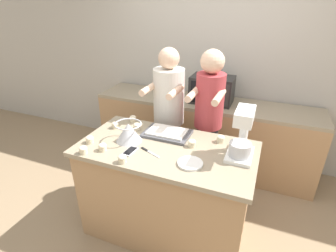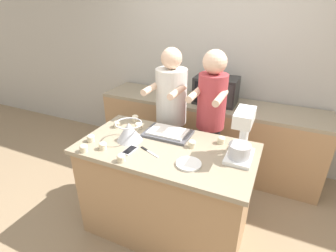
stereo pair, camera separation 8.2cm
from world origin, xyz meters
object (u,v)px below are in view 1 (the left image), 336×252
object	(u,v)px
knife	(149,152)
cupcake_1	(137,126)
mixing_bowl	(129,132)
cupcake_4	(102,147)
cupcake_3	(90,139)
cupcake_6	(133,118)
small_plate	(190,163)
cell_phone	(130,151)
cupcake_0	(122,159)
cupcake_7	(83,150)
cupcake_5	(221,139)
baking_tray	(167,133)
stand_mixer	(242,137)
cupcake_2	(192,143)
microwave_oven	(212,90)
person_right	(208,125)
person_left	(169,121)
cupcake_8	(115,125)

from	to	relation	value
knife	cupcake_1	world-z (taller)	cupcake_1
mixing_bowl	cupcake_4	xyz separation A→B (m)	(-0.12, -0.23, -0.06)
cupcake_3	cupcake_6	world-z (taller)	same
knife	cupcake_4	size ratio (longest dim) A/B	3.09
small_plate	cupcake_3	world-z (taller)	cupcake_3
knife	cell_phone	bearing A→B (deg)	-160.24
cupcake_0	cupcake_7	bearing A→B (deg)	-179.12
cupcake_5	cupcake_6	world-z (taller)	same
cupcake_7	baking_tray	bearing A→B (deg)	47.72
stand_mixer	cupcake_5	bearing A→B (deg)	137.73
stand_mixer	cupcake_0	world-z (taller)	stand_mixer
cupcake_1	cupcake_6	distance (m)	0.19
baking_tray	cupcake_0	distance (m)	0.57
stand_mixer	cupcake_2	xyz separation A→B (m)	(-0.40, 0.00, -0.15)
baking_tray	small_plate	size ratio (longest dim) A/B	2.17
microwave_oven	knife	distance (m)	1.41
person_right	cupcake_7	bearing A→B (deg)	-129.40
cupcake_3	cupcake_5	distance (m)	1.14
stand_mixer	mixing_bowl	bearing A→B (deg)	-173.47
mixing_bowl	cupcake_5	world-z (taller)	mixing_bowl
knife	person_right	bearing A→B (deg)	67.72
person_left	cupcake_4	bearing A→B (deg)	-105.47
microwave_oven	cupcake_2	xyz separation A→B (m)	(0.12, -1.18, -0.10)
baking_tray	cell_phone	distance (m)	0.43
cupcake_5	cupcake_8	bearing A→B (deg)	-173.66
knife	small_plate	bearing A→B (deg)	-6.37
cupcake_0	cupcake_3	size ratio (longest dim) A/B	1.00
small_plate	cupcake_2	distance (m)	0.27
cell_phone	small_plate	world-z (taller)	small_plate
person_right	cupcake_2	xyz separation A→B (m)	(-0.01, -0.53, 0.06)
baking_tray	cupcake_6	bearing A→B (deg)	162.71
baking_tray	cupcake_2	xyz separation A→B (m)	(0.28, -0.12, 0.02)
mixing_bowl	cupcake_1	bearing A→B (deg)	100.67
cupcake_3	cupcake_8	xyz separation A→B (m)	(0.05, 0.33, 0.00)
person_right	cupcake_8	bearing A→B (deg)	-149.79
cell_phone	cupcake_0	distance (m)	0.16
cupcake_1	cupcake_0	bearing A→B (deg)	-73.01
cupcake_2	baking_tray	bearing A→B (deg)	156.39
cupcake_0	cupcake_5	world-z (taller)	same
cupcake_0	cell_phone	bearing A→B (deg)	98.15
cupcake_2	cupcake_7	world-z (taller)	same
mixing_bowl	cell_phone	size ratio (longest dim) A/B	1.60
cupcake_6	cupcake_7	xyz separation A→B (m)	(-0.07, -0.69, 0.00)
microwave_oven	knife	xyz separation A→B (m)	(-0.18, -1.39, -0.13)
person_right	cupcake_1	distance (m)	0.73
cupcake_2	cupcake_8	distance (m)	0.80
cupcake_1	person_left	bearing A→B (deg)	68.44
mixing_bowl	cupcake_2	size ratio (longest dim) A/B	3.50
person_left	cupcake_8	distance (m)	0.60
mixing_bowl	cupcake_4	size ratio (longest dim) A/B	3.50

